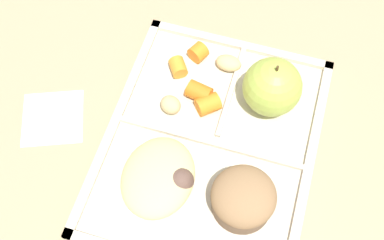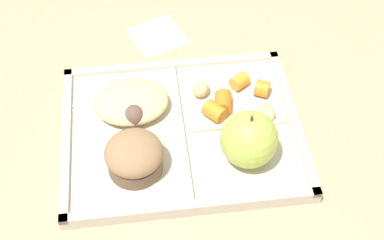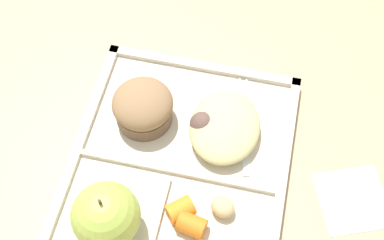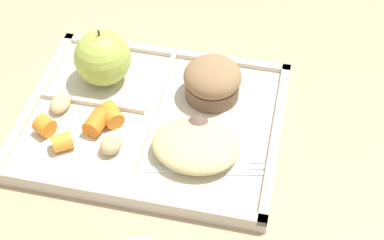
{
  "view_description": "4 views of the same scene",
  "coord_description": "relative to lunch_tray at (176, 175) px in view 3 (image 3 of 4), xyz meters",
  "views": [
    {
      "loc": [
        0.29,
        0.06,
        0.65
      ],
      "look_at": [
        -0.0,
        -0.03,
        0.07
      ],
      "focal_mm": 45.58,
      "sensor_mm": 36.0,
      "label": 1
    },
    {
      "loc": [
        0.05,
        0.53,
        0.68
      ],
      "look_at": [
        -0.01,
        0.03,
        0.07
      ],
      "focal_mm": 50.98,
      "sensor_mm": 36.0,
      "label": 2
    },
    {
      "loc": [
        -0.27,
        -0.08,
        0.65
      ],
      "look_at": [
        0.05,
        -0.01,
        0.07
      ],
      "focal_mm": 47.91,
      "sensor_mm": 36.0,
      "label": 3
    },
    {
      "loc": [
        0.18,
        -0.54,
        0.63
      ],
      "look_at": [
        0.07,
        -0.03,
        0.06
      ],
      "focal_mm": 54.33,
      "sensor_mm": 36.0,
      "label": 4
    }
  ],
  "objects": [
    {
      "name": "bran_muffin",
      "position": [
        0.08,
        0.06,
        0.04
      ],
      "size": [
        0.08,
        0.08,
        0.06
      ],
      "color": "brown",
      "rests_on": "lunch_tray"
    },
    {
      "name": "carrot_slice_back",
      "position": [
        -0.05,
        -0.02,
        0.02
      ],
      "size": [
        0.04,
        0.04,
        0.03
      ],
      "primitive_type": "cylinder",
      "rotation": [
        0.0,
        1.57,
        2.29
      ],
      "color": "orange",
      "rests_on": "lunch_tray"
    },
    {
      "name": "potato_chunk_golden",
      "position": [
        -0.04,
        -0.07,
        0.02
      ],
      "size": [
        0.04,
        0.04,
        0.02
      ],
      "primitive_type": "ellipsoid",
      "rotation": [
        0.0,
        0.0,
        5.85
      ],
      "color": "tan",
      "rests_on": "lunch_tray"
    },
    {
      "name": "paper_napkin",
      "position": [
        0.02,
        -0.24,
        -0.01
      ],
      "size": [
        0.12,
        0.12,
        0.0
      ],
      "primitive_type": "cube",
      "rotation": [
        0.0,
        0.0,
        0.38
      ],
      "color": "white",
      "rests_on": "ground"
    },
    {
      "name": "ground",
      "position": [
        0.0,
        -0.0,
        -0.01
      ],
      "size": [
        6.0,
        6.0,
        0.0
      ],
      "primitive_type": "plane",
      "color": "tan"
    },
    {
      "name": "meatball_center",
      "position": [
        0.08,
        -0.05,
        0.02
      ],
      "size": [
        0.03,
        0.03,
        0.03
      ],
      "primitive_type": "sphere",
      "color": "#755B4C",
      "rests_on": "lunch_tray"
    },
    {
      "name": "meatball_front",
      "position": [
        0.08,
        -0.06,
        0.02
      ],
      "size": [
        0.03,
        0.03,
        0.03
      ],
      "primitive_type": "sphere",
      "color": "brown",
      "rests_on": "lunch_tray"
    },
    {
      "name": "carrot_slice_small",
      "position": [
        -0.07,
        -0.04,
        0.02
      ],
      "size": [
        0.03,
        0.04,
        0.03
      ],
      "primitive_type": "cylinder",
      "rotation": [
        0.0,
        1.57,
        4.51
      ],
      "color": "orange",
      "rests_on": "lunch_tray"
    },
    {
      "name": "egg_noodle_pile",
      "position": [
        0.08,
        -0.05,
        0.02
      ],
      "size": [
        0.12,
        0.1,
        0.04
      ],
      "primitive_type": "ellipsoid",
      "color": "#D6C684",
      "rests_on": "lunch_tray"
    },
    {
      "name": "lunch_tray",
      "position": [
        0.0,
        0.0,
        0.0
      ],
      "size": [
        0.37,
        0.29,
        0.02
      ],
      "color": "beige",
      "rests_on": "ground"
    },
    {
      "name": "meatball_back",
      "position": [
        0.07,
        -0.02,
        0.02
      ],
      "size": [
        0.04,
        0.04,
        0.04
      ],
      "primitive_type": "sphere",
      "color": "brown",
      "rests_on": "lunch_tray"
    },
    {
      "name": "plastic_fork",
      "position": [
        0.1,
        -0.07,
        0.01
      ],
      "size": [
        0.16,
        0.05,
        0.0
      ],
      "color": "silver",
      "rests_on": "lunch_tray"
    },
    {
      "name": "green_apple",
      "position": [
        -0.09,
        0.06,
        0.05
      ],
      "size": [
        0.09,
        0.09,
        0.09
      ],
      "color": "#A8C14C",
      "rests_on": "lunch_tray"
    }
  ]
}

